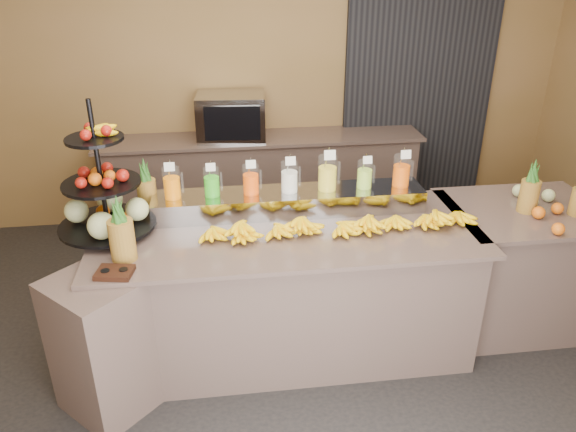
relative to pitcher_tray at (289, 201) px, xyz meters
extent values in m
plane|color=black|center=(-0.05, -0.58, -1.01)|extent=(6.00, 6.00, 0.00)
cube|color=olive|center=(-0.05, 1.93, 0.39)|extent=(6.00, 0.02, 2.80)
cube|color=black|center=(1.55, 1.88, 0.19)|extent=(1.50, 0.06, 2.20)
cube|color=gray|center=(-0.05, -0.28, -0.56)|extent=(2.40, 0.90, 0.90)
cube|color=gray|center=(-0.05, -0.28, -0.09)|extent=(2.50, 1.00, 0.03)
cube|color=gray|center=(-1.20, -0.68, -0.56)|extent=(0.71, 0.71, 0.90)
cube|color=gray|center=(1.65, -0.18, -0.56)|extent=(1.00, 0.80, 0.90)
cube|color=gray|center=(1.65, -0.18, -0.09)|extent=(1.08, 0.88, 0.03)
cube|color=gray|center=(-0.05, 1.67, -0.56)|extent=(3.00, 0.50, 0.90)
cube|color=gray|center=(-0.05, 1.67, -0.09)|extent=(3.10, 0.55, 0.03)
cube|color=gray|center=(0.00, 0.00, 0.00)|extent=(1.85, 0.30, 0.15)
cylinder|color=silver|center=(-0.78, 0.00, 0.18)|extent=(0.11, 0.11, 0.21)
cylinder|color=#FF7C00|center=(-0.78, 0.00, 0.15)|extent=(0.11, 0.11, 0.14)
cylinder|color=gray|center=(-0.79, 0.01, 0.23)|extent=(0.01, 0.01, 0.25)
cube|color=white|center=(-0.78, -0.05, 0.31)|extent=(0.07, 0.02, 0.06)
cylinder|color=silver|center=(-0.52, 0.00, 0.17)|extent=(0.11, 0.11, 0.20)
cylinder|color=green|center=(-0.52, 0.00, 0.14)|extent=(0.10, 0.10, 0.13)
cylinder|color=gray|center=(-0.53, 0.01, 0.22)|extent=(0.01, 0.01, 0.23)
cube|color=white|center=(-0.52, -0.05, 0.30)|extent=(0.06, 0.02, 0.05)
cylinder|color=silver|center=(-0.26, 0.00, 0.18)|extent=(0.11, 0.11, 0.20)
cylinder|color=#FF4D00|center=(-0.26, 0.00, 0.14)|extent=(0.10, 0.10, 0.14)
cylinder|color=gray|center=(-0.27, 0.01, 0.22)|extent=(0.01, 0.01, 0.24)
cube|color=white|center=(-0.26, -0.05, 0.30)|extent=(0.06, 0.02, 0.06)
cylinder|color=silver|center=(0.00, 0.00, 0.18)|extent=(0.12, 0.12, 0.21)
cylinder|color=silver|center=(0.00, 0.00, 0.15)|extent=(0.11, 0.11, 0.14)
cylinder|color=gray|center=(-0.01, 0.01, 0.23)|extent=(0.01, 0.01, 0.25)
cube|color=white|center=(0.00, -0.05, 0.32)|extent=(0.07, 0.02, 0.06)
cylinder|color=silver|center=(0.26, 0.00, 0.19)|extent=(0.13, 0.13, 0.24)
cylinder|color=gold|center=(0.26, 0.00, 0.16)|extent=(0.12, 0.12, 0.16)
cylinder|color=gray|center=(0.24, 0.01, 0.25)|extent=(0.01, 0.01, 0.28)
cube|color=white|center=(0.26, -0.06, 0.35)|extent=(0.08, 0.02, 0.06)
cylinder|color=silver|center=(0.52, 0.00, 0.17)|extent=(0.11, 0.11, 0.19)
cylinder|color=#9BCD3B|center=(0.52, 0.00, 0.14)|extent=(0.10, 0.10, 0.13)
cylinder|color=gray|center=(0.51, 0.01, 0.22)|extent=(0.01, 0.01, 0.23)
cube|color=white|center=(0.52, -0.05, 0.30)|extent=(0.06, 0.02, 0.05)
cylinder|color=silver|center=(0.78, 0.00, 0.18)|extent=(0.12, 0.12, 0.22)
cylinder|color=#ED5400|center=(0.78, 0.00, 0.15)|extent=(0.11, 0.11, 0.15)
cylinder|color=gray|center=(0.77, 0.01, 0.23)|extent=(0.01, 0.01, 0.26)
cube|color=white|center=(0.78, -0.05, 0.32)|extent=(0.07, 0.02, 0.06)
ellipsoid|color=yellow|center=(-0.52, -0.31, -0.03)|extent=(0.22, 0.16, 0.09)
ellipsoid|color=yellow|center=(-0.33, -0.31, -0.03)|extent=(0.22, 0.16, 0.09)
ellipsoid|color=yellow|center=(-0.13, -0.31, -0.03)|extent=(0.22, 0.16, 0.09)
ellipsoid|color=yellow|center=(0.07, -0.31, -0.03)|extent=(0.22, 0.16, 0.09)
ellipsoid|color=yellow|center=(0.27, -0.31, -0.03)|extent=(0.22, 0.16, 0.09)
ellipsoid|color=yellow|center=(0.47, -0.31, -0.03)|extent=(0.22, 0.16, 0.09)
ellipsoid|color=yellow|center=(0.67, -0.31, -0.03)|extent=(0.22, 0.16, 0.09)
ellipsoid|color=yellow|center=(0.87, -0.31, -0.03)|extent=(0.22, 0.16, 0.09)
ellipsoid|color=yellow|center=(1.07, -0.31, -0.03)|extent=(0.22, 0.16, 0.09)
ellipsoid|color=yellow|center=(-0.37, -0.31, 0.03)|extent=(0.18, 0.15, 0.08)
ellipsoid|color=yellow|center=(0.06, -0.31, 0.03)|extent=(0.18, 0.15, 0.08)
ellipsoid|color=yellow|center=(0.48, -0.31, 0.03)|extent=(0.18, 0.15, 0.08)
ellipsoid|color=yellow|center=(0.91, -0.31, 0.03)|extent=(0.18, 0.15, 0.08)
cylinder|color=black|center=(-1.19, -0.14, 0.36)|extent=(0.04, 0.04, 0.87)
cylinder|color=black|center=(-1.19, -0.14, -0.03)|extent=(0.75, 0.75, 0.02)
cylinder|color=black|center=(-1.19, -0.14, 0.26)|extent=(0.59, 0.59, 0.02)
cylinder|color=black|center=(-1.19, -0.14, 0.55)|extent=(0.42, 0.42, 0.02)
sphere|color=beige|center=(-1.00, -0.14, 0.06)|extent=(0.16, 0.16, 0.16)
sphere|color=maroon|center=(-1.06, -0.14, 0.31)|extent=(0.08, 0.08, 0.08)
sphere|color=#DC5613|center=(-1.29, -0.14, 0.03)|extent=(0.09, 0.09, 0.09)
cube|color=black|center=(-1.08, -0.69, -0.06)|extent=(0.22, 0.18, 0.03)
cylinder|color=brown|center=(-1.05, -0.51, 0.05)|extent=(0.15, 0.15, 0.25)
cone|color=#1F531B|center=(-1.05, -0.51, 0.26)|extent=(0.07, 0.07, 0.16)
cylinder|color=brown|center=(-0.96, 0.11, 0.05)|extent=(0.13, 0.13, 0.24)
cone|color=#1F531B|center=(-0.96, 0.11, 0.25)|extent=(0.07, 0.07, 0.16)
cylinder|color=brown|center=(1.63, -0.21, 0.04)|extent=(0.12, 0.12, 0.23)
ellipsoid|color=#DC5613|center=(1.77, -0.45, -0.03)|extent=(0.34, 0.23, 0.09)
cube|color=gray|center=(-0.32, 1.67, 0.13)|extent=(0.66, 0.49, 0.42)
camera|label=1|loc=(-0.47, -3.47, 1.61)|focal=35.00mm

